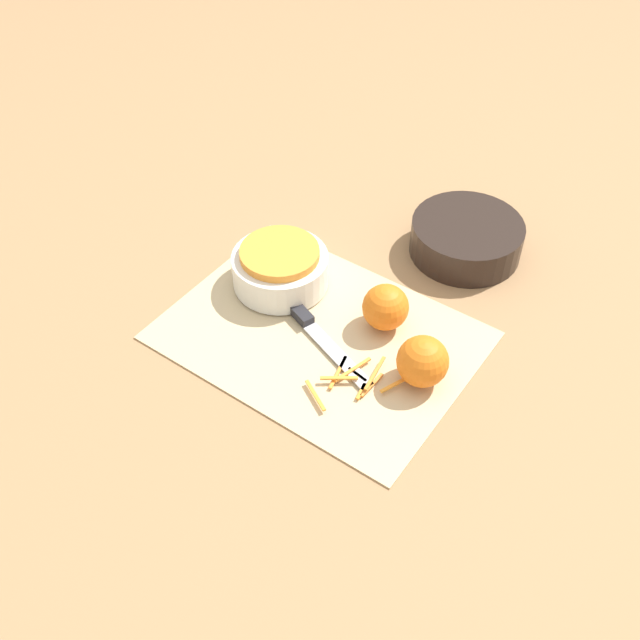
{
  "coord_description": "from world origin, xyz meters",
  "views": [
    {
      "loc": [
        0.46,
        -0.65,
        0.84
      ],
      "look_at": [
        0.0,
        0.0,
        0.04
      ],
      "focal_mm": 42.0,
      "sensor_mm": 36.0,
      "label": 1
    }
  ],
  "objects_px": {
    "orange_right": "(423,361)",
    "bowl_dark": "(466,238)",
    "bowl_speckled": "(280,267)",
    "orange_left": "(385,307)",
    "knife": "(300,314)"
  },
  "relations": [
    {
      "from": "orange_right",
      "to": "bowl_dark",
      "type": "bearing_deg",
      "value": 105.83
    },
    {
      "from": "bowl_speckled",
      "to": "orange_right",
      "type": "height_order",
      "value": "orange_right"
    },
    {
      "from": "orange_left",
      "to": "orange_right",
      "type": "height_order",
      "value": "orange_right"
    },
    {
      "from": "bowl_speckled",
      "to": "orange_left",
      "type": "height_order",
      "value": "orange_left"
    },
    {
      "from": "orange_right",
      "to": "bowl_speckled",
      "type": "bearing_deg",
      "value": 170.75
    },
    {
      "from": "bowl_speckled",
      "to": "bowl_dark",
      "type": "xyz_separation_m",
      "value": [
        0.21,
        0.25,
        -0.01
      ]
    },
    {
      "from": "bowl_speckled",
      "to": "knife",
      "type": "height_order",
      "value": "bowl_speckled"
    },
    {
      "from": "knife",
      "to": "orange_right",
      "type": "distance_m",
      "value": 0.22
    },
    {
      "from": "bowl_dark",
      "to": "orange_left",
      "type": "distance_m",
      "value": 0.24
    },
    {
      "from": "bowl_dark",
      "to": "knife",
      "type": "bearing_deg",
      "value": -114.13
    },
    {
      "from": "knife",
      "to": "orange_left",
      "type": "xyz_separation_m",
      "value": [
        0.12,
        0.06,
        0.03
      ]
    },
    {
      "from": "bowl_dark",
      "to": "orange_right",
      "type": "bearing_deg",
      "value": -74.17
    },
    {
      "from": "bowl_speckled",
      "to": "knife",
      "type": "relative_size",
      "value": 0.62
    },
    {
      "from": "bowl_dark",
      "to": "orange_left",
      "type": "height_order",
      "value": "orange_left"
    },
    {
      "from": "bowl_speckled",
      "to": "orange_right",
      "type": "bearing_deg",
      "value": -9.25
    }
  ]
}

